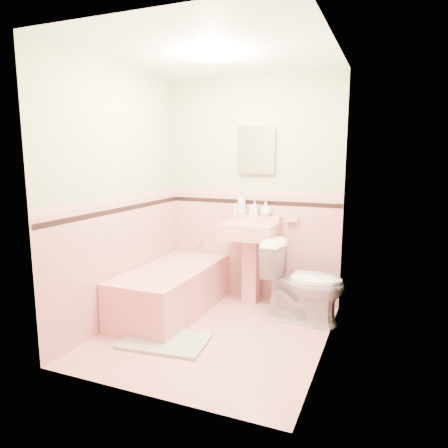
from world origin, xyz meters
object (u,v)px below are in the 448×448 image
at_px(bathtub, 172,291).
at_px(soap_bottle_left, 242,203).
at_px(soap_bottle_right, 266,209).
at_px(shoe, 163,332).
at_px(medicine_cabinet, 257,150).
at_px(bucket, 287,296).
at_px(sink, 249,264).
at_px(toilet, 303,282).
at_px(soap_bottle_mid, 255,208).

xyz_separation_m(bathtub, soap_bottle_left, (0.52, 0.71, 0.89)).
xyz_separation_m(soap_bottle_right, shoe, (-0.56, -1.31, -1.00)).
bearing_deg(shoe, soap_bottle_left, 100.70).
xyz_separation_m(medicine_cabinet, soap_bottle_left, (-0.16, -0.03, -0.59)).
bearing_deg(bucket, sink, -167.93).
bearing_deg(bucket, shoe, -124.91).
bearing_deg(soap_bottle_left, bathtub, -126.29).
xyz_separation_m(soap_bottle_left, toilet, (0.81, -0.43, -0.71)).
bearing_deg(toilet, soap_bottle_mid, 58.17).
xyz_separation_m(bathtub, shoe, (0.24, -0.60, -0.16)).
bearing_deg(soap_bottle_mid, bucket, -12.49).
relative_size(soap_bottle_left, soap_bottle_right, 1.69).
bearing_deg(toilet, soap_bottle_right, 52.13).
distance_m(bathtub, soap_bottle_right, 1.36).
bearing_deg(soap_bottle_right, shoe, -113.32).
relative_size(bucket, shoe, 1.47).
bearing_deg(sink, bucket, 12.07).
bearing_deg(medicine_cabinet, bathtub, -132.58).
distance_m(bucket, shoe, 1.48).
bearing_deg(soap_bottle_mid, soap_bottle_left, 180.00).
bearing_deg(bathtub, medicine_cabinet, 47.42).
xyz_separation_m(sink, medicine_cabinet, (0.00, 0.21, 1.24)).
xyz_separation_m(bathtub, soap_bottle_mid, (0.68, 0.71, 0.84)).
xyz_separation_m(soap_bottle_left, soap_bottle_mid, (0.15, 0.00, -0.05)).
bearing_deg(soap_bottle_left, soap_bottle_right, 0.00).
distance_m(sink, bucket, 0.55).
height_order(soap_bottle_mid, shoe, soap_bottle_mid).
bearing_deg(bathtub, soap_bottle_right, 41.35).
xyz_separation_m(sink, shoe, (-0.44, -1.13, -0.40)).
relative_size(bathtub, soap_bottle_right, 9.61).
relative_size(soap_bottle_mid, bucket, 0.75).
bearing_deg(medicine_cabinet, toilet, -35.13).
bearing_deg(sink, soap_bottle_right, 54.85).
bearing_deg(medicine_cabinet, soap_bottle_left, -169.30).
distance_m(sink, shoe, 1.27).
height_order(bucket, shoe, bucket).
xyz_separation_m(toilet, bucket, (-0.24, 0.34, -0.29)).
height_order(sink, soap_bottle_right, soap_bottle_right).
relative_size(soap_bottle_right, toilet, 0.19).
relative_size(bathtub, bucket, 6.75).
distance_m(soap_bottle_left, toilet, 1.16).
bearing_deg(soap_bottle_mid, bathtub, -133.59).
relative_size(bathtub, toilet, 1.86).
distance_m(soap_bottle_right, shoe, 1.74).
height_order(sink, bucket, sink).
height_order(toilet, bucket, toilet).
bearing_deg(bathtub, sink, 37.93).
bearing_deg(medicine_cabinet, soap_bottle_right, -13.31).
bearing_deg(soap_bottle_mid, soap_bottle_right, 0.00).
xyz_separation_m(soap_bottle_right, bucket, (0.28, -0.09, -0.95)).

